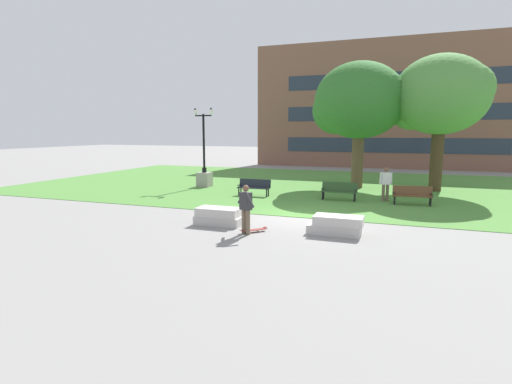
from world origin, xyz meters
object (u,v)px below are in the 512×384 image
at_px(person_skateboarder, 246,207).
at_px(skateboard, 254,230).
at_px(lamp_post_center, 204,171).
at_px(person_bystander_near_lawn, 386,182).
at_px(park_bench_far_left, 254,186).
at_px(park_bench_near_left, 339,190).
at_px(concrete_block_left, 336,225).
at_px(concrete_block_center, 219,216).
at_px(park_bench_near_right, 412,194).

relative_size(person_skateboarder, skateboard, 1.92).
distance_m(lamp_post_center, person_bystander_near_lawn, 11.21).
distance_m(park_bench_far_left, person_bystander_near_lawn, 6.85).
xyz_separation_m(person_skateboarder, park_bench_near_left, (2.02, 7.96, -0.43)).
bearing_deg(person_bystander_near_lawn, skateboard, -116.91).
relative_size(concrete_block_left, person_skateboarder, 1.09).
distance_m(concrete_block_center, lamp_post_center, 10.60).
relative_size(concrete_block_left, lamp_post_center, 0.37).
bearing_deg(park_bench_far_left, person_skateboarder, -71.79).
xyz_separation_m(concrete_block_left, person_bystander_near_lawn, (1.33, 7.27, 0.68)).
relative_size(concrete_block_left, park_bench_near_right, 1.01).
bearing_deg(park_bench_near_right, skateboard, -125.48).
height_order(park_bench_near_right, person_bystander_near_lawn, person_bystander_near_lawn).
xyz_separation_m(concrete_block_center, concrete_block_left, (4.42, 0.07, 0.00)).
height_order(person_skateboarder, lamp_post_center, lamp_post_center).
height_order(concrete_block_left, person_skateboarder, person_skateboarder).
distance_m(park_bench_near_left, park_bench_far_left, 4.58).
bearing_deg(concrete_block_center, park_bench_near_right, 44.10).
bearing_deg(park_bench_far_left, concrete_block_left, -50.69).
xyz_separation_m(person_skateboarder, park_bench_far_left, (-2.56, 7.79, -0.43)).
bearing_deg(person_skateboarder, park_bench_near_right, 54.81).
height_order(park_bench_far_left, lamp_post_center, lamp_post_center).
xyz_separation_m(person_skateboarder, person_bystander_near_lawn, (4.25, 8.36, 0.01)).
xyz_separation_m(lamp_post_center, person_bystander_near_lawn, (11.07, -1.80, -0.04)).
bearing_deg(park_bench_near_right, park_bench_near_left, 177.63).
bearing_deg(lamp_post_center, concrete_block_center, -59.78).
bearing_deg(park_bench_near_right, lamp_post_center, 169.21).
distance_m(concrete_block_left, person_skateboarder, 3.19).
height_order(concrete_block_left, park_bench_far_left, park_bench_far_left).
xyz_separation_m(skateboard, person_bystander_near_lawn, (4.08, 8.05, 0.90)).
xyz_separation_m(park_bench_near_right, person_bystander_near_lawn, (-1.26, 0.55, 0.44)).
relative_size(park_bench_near_left, park_bench_far_left, 1.00).
distance_m(person_skateboarder, lamp_post_center, 12.23).
relative_size(person_skateboarder, park_bench_near_left, 0.95).
bearing_deg(concrete_block_left, concrete_block_center, -179.11).
bearing_deg(skateboard, person_skateboarder, -117.85).
relative_size(park_bench_far_left, lamp_post_center, 0.36).
relative_size(concrete_block_center, person_bystander_near_lawn, 1.05).
relative_size(lamp_post_center, person_bystander_near_lawn, 2.90).
height_order(skateboard, park_bench_near_right, park_bench_near_right).
bearing_deg(concrete_block_left, lamp_post_center, 137.04).
bearing_deg(concrete_block_left, skateboard, -164.25).
relative_size(park_bench_near_right, lamp_post_center, 0.37).
relative_size(person_skateboarder, lamp_post_center, 0.35).
xyz_separation_m(skateboard, park_bench_far_left, (-2.73, 7.48, 0.45)).
relative_size(park_bench_far_left, person_bystander_near_lawn, 1.06).
height_order(concrete_block_center, park_bench_near_left, park_bench_near_left).
xyz_separation_m(person_skateboarder, park_bench_near_right, (5.51, 7.81, -0.43)).
bearing_deg(concrete_block_left, park_bench_near_left, 97.53).
height_order(concrete_block_center, person_skateboarder, person_skateboarder).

